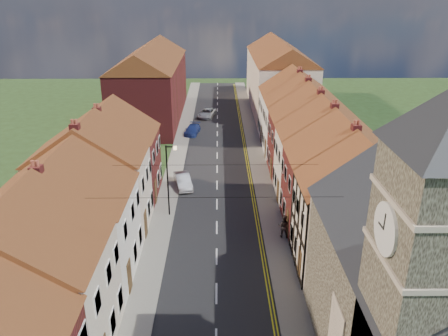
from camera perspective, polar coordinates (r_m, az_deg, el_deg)
The scene contains 21 objects.
road at distance 45.22m, azimuth -0.91°, elevation -0.15°, with size 7.00×90.00×0.02m, color black.
pavement_left at distance 45.44m, azimuth -6.46°, elevation -0.11°, with size 1.80×90.00×0.12m, color slate.
pavement_right at distance 45.40m, azimuth 4.65°, elevation -0.06°, with size 1.80×90.00×0.12m, color slate.
church at distance 21.03m, azimuth 25.99°, elevation -13.04°, with size 11.25×14.25×15.20m.
cottage_r_tudor at distance 29.09m, azimuth 17.61°, elevation -4.93°, with size 8.30×5.20×9.00m.
cottage_r_white_near at distance 33.77m, azimuth 14.99°, elevation -0.76°, with size 8.30×6.00×9.00m.
cottage_r_cream_mid at distance 38.63m, azimuth 12.97°, elevation 2.38°, with size 8.30×5.20×9.00m.
cottage_r_pink at distance 43.62m, azimuth 11.41°, elevation 4.79°, with size 8.30×6.00×9.00m.
cottage_r_white_far at distance 48.70m, azimuth 10.16°, elevation 6.71°, with size 8.30×5.20×9.00m.
cottage_r_cream_far at distance 53.84m, azimuth 9.14°, elevation 8.26°, with size 8.30×6.00×9.00m.
cottage_l_cream at distance 23.52m, azimuth -25.05°, elevation -12.88°, with size 8.30×6.30×9.10m.
cottage_l_white at distance 28.64m, azimuth -20.10°, elevation -5.94°, with size 8.30×6.90×8.80m.
cottage_l_brick_mid at distance 33.81m, azimuth -16.97°, elevation -0.86°, with size 8.30×5.70×9.10m.
cottage_l_pink at distance 39.08m, azimuth -14.74°, elevation 2.27°, with size 8.30×6.30×8.80m.
block_right_far at distance 68.48m, azimuth 7.09°, elevation 12.04°, with size 8.30×24.20×10.50m.
block_left_far at distance 63.67m, azimuth -9.46°, elevation 11.14°, with size 8.30×24.20×10.50m.
lamppost at distance 34.87m, azimuth -7.25°, elevation -1.08°, with size 0.88×0.15×6.00m.
car_mid at distance 41.15m, azimuth -5.39°, elevation -1.67°, with size 1.31×3.76×1.24m, color #AAABB2.
car_far at distance 56.39m, azimuth -4.15°, elevation 5.00°, with size 1.60×3.94×1.14m, color navy.
car_distant at distance 64.03m, azimuth -2.22°, elevation 7.19°, with size 2.05×4.45×1.24m, color #9FA1A6.
pedestrian_right at distance 32.90m, azimuth 7.81°, elevation -7.53°, with size 0.87×0.68×1.78m, color black.
Camera 1 is at (0.19, -11.81, 17.24)m, focal length 35.00 mm.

